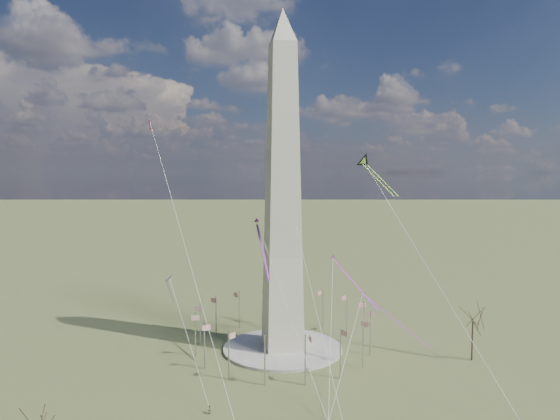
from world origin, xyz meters
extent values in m
plane|color=#576633|center=(0.00, 0.00, 0.00)|extent=(2000.00, 2000.00, 0.00)
cylinder|color=beige|center=(0.00, 0.00, 0.40)|extent=(36.00, 36.00, 0.80)
pyramid|color=#B8B0A2|center=(0.00, 0.00, 95.80)|extent=(9.90, 9.90, 10.00)
cylinder|color=#B7BABE|center=(26.00, 0.00, 6.50)|extent=(0.36, 0.36, 13.00)
cube|color=red|center=(26.00, 1.30, 11.80)|extent=(2.40, 0.08, 1.50)
cylinder|color=#B7BABE|center=(24.02, 9.95, 6.50)|extent=(0.36, 0.36, 13.00)
cube|color=red|center=(23.52, 11.15, 11.80)|extent=(2.25, 0.99, 1.50)
cylinder|color=#B7BABE|center=(18.38, 18.38, 6.50)|extent=(0.36, 0.36, 13.00)
cube|color=red|center=(17.47, 19.30, 11.80)|extent=(1.75, 1.75, 1.50)
cylinder|color=#B7BABE|center=(9.95, 24.02, 6.50)|extent=(0.36, 0.36, 13.00)
cube|color=red|center=(8.75, 24.52, 11.80)|extent=(0.99, 2.25, 1.50)
cylinder|color=#B7BABE|center=(0.00, 26.00, 6.50)|extent=(0.36, 0.36, 13.00)
cube|color=red|center=(-1.30, 26.00, 11.80)|extent=(0.08, 2.40, 1.50)
cylinder|color=#B7BABE|center=(-9.95, 24.02, 6.50)|extent=(0.36, 0.36, 13.00)
cube|color=red|center=(-11.15, 23.52, 11.80)|extent=(0.99, 2.25, 1.50)
cylinder|color=#B7BABE|center=(-18.38, 18.38, 6.50)|extent=(0.36, 0.36, 13.00)
cube|color=red|center=(-19.30, 17.47, 11.80)|extent=(1.75, 1.75, 1.50)
cylinder|color=#B7BABE|center=(-24.02, 9.95, 6.50)|extent=(0.36, 0.36, 13.00)
cube|color=red|center=(-24.52, 8.75, 11.80)|extent=(2.25, 0.99, 1.50)
cylinder|color=#B7BABE|center=(-26.00, 0.00, 6.50)|extent=(0.36, 0.36, 13.00)
cube|color=red|center=(-26.00, -1.30, 11.80)|extent=(2.40, 0.08, 1.50)
cylinder|color=#B7BABE|center=(-24.02, -9.95, 6.50)|extent=(0.36, 0.36, 13.00)
cube|color=red|center=(-23.52, -11.15, 11.80)|extent=(2.25, 0.99, 1.50)
cylinder|color=#B7BABE|center=(-18.38, -18.38, 6.50)|extent=(0.36, 0.36, 13.00)
cube|color=red|center=(-17.47, -19.30, 11.80)|extent=(1.75, 1.75, 1.50)
cylinder|color=#B7BABE|center=(-9.95, -24.02, 6.50)|extent=(0.36, 0.36, 13.00)
cube|color=red|center=(-8.75, -24.52, 11.80)|extent=(0.99, 2.25, 1.50)
cylinder|color=#B7BABE|center=(0.00, -26.00, 6.50)|extent=(0.36, 0.36, 13.00)
cube|color=red|center=(1.30, -26.00, 11.80)|extent=(0.08, 2.40, 1.50)
cylinder|color=#B7BABE|center=(9.95, -24.02, 6.50)|extent=(0.36, 0.36, 13.00)
cube|color=red|center=(11.15, -23.52, 11.80)|extent=(0.99, 2.25, 1.50)
cylinder|color=#B7BABE|center=(18.38, -18.38, 6.50)|extent=(0.36, 0.36, 13.00)
cube|color=red|center=(19.30, -17.47, 11.80)|extent=(1.75, 1.75, 1.50)
cylinder|color=#B7BABE|center=(24.02, -9.95, 6.50)|extent=(0.36, 0.36, 13.00)
cube|color=red|center=(24.52, -8.75, 11.80)|extent=(2.25, 0.99, 1.50)
cylinder|color=#3F2E26|center=(50.92, -19.91, 5.65)|extent=(0.45, 0.45, 11.29)
imported|color=gray|center=(-24.72, -35.97, 0.93)|extent=(0.93, 0.74, 1.85)
cube|color=#DFB90B|center=(32.61, 2.58, 51.21)|extent=(5.34, 13.25, 9.82)
cube|color=#DFB90B|center=(30.94, 1.95, 51.21)|extent=(5.34, 13.25, 9.82)
cube|color=#4D1C7E|center=(-33.13, 4.62, 22.55)|extent=(2.28, 3.17, 2.38)
cube|color=#FF284F|center=(-33.13, 4.62, 18.62)|extent=(2.51, 2.11, 8.24)
cube|color=#FF284F|center=(18.33, -12.42, 21.90)|extent=(7.62, 16.72, 11.24)
cube|color=#FF284F|center=(-7.25, -6.70, 31.49)|extent=(0.84, 20.54, 12.86)
cube|color=#FF284F|center=(33.43, -7.31, 8.92)|extent=(14.83, 14.53, 12.63)
cube|color=red|center=(-39.29, 39.40, 71.64)|extent=(1.03, 1.68, 1.42)
cube|color=red|center=(-39.29, 39.40, 70.10)|extent=(0.69, 1.22, 3.23)
cube|color=white|center=(3.91, 39.97, 75.41)|extent=(1.41, 2.10, 1.63)
cube|color=white|center=(3.91, 39.97, 73.63)|extent=(1.02, 1.28, 3.74)
camera|label=1|loc=(-32.17, -143.75, 53.34)|focal=32.00mm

